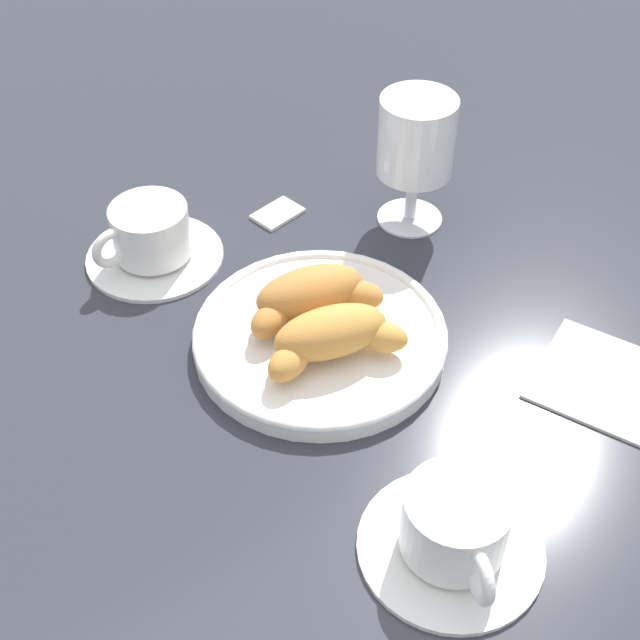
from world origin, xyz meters
The scene contains 9 objects.
ground_plane centered at (0.00, 0.00, 0.00)m, with size 2.20×2.20×0.00m, color #2D3038.
pastry_plate centered at (0.02, 0.00, 0.01)m, with size 0.23×0.23×0.02m.
croissant_large centered at (0.01, -0.02, 0.04)m, with size 0.13×0.08×0.04m.
croissant_small centered at (0.03, 0.03, 0.04)m, with size 0.13×0.08×0.04m.
coffee_cup_near centered at (0.06, 0.23, 0.03)m, with size 0.14×0.14×0.06m.
coffee_cup_far centered at (0.09, -0.19, 0.03)m, with size 0.14×0.14×0.06m.
juice_glass_left centered at (-0.16, -0.10, 0.10)m, with size 0.08×0.08×0.14m.
sugar_packet centered at (-0.05, -0.19, 0.00)m, with size 0.05×0.03×0.01m, color white.
folded_napkin centered at (-0.16, 0.17, 0.00)m, with size 0.11×0.11×0.01m, color silver.
Camera 1 is at (0.33, 0.46, 0.56)m, focal length 49.41 mm.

